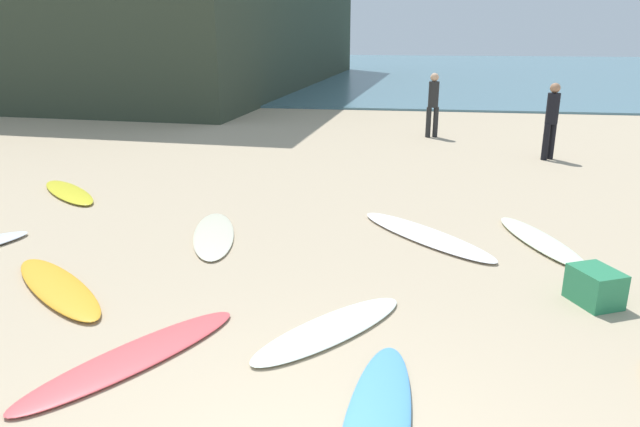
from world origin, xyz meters
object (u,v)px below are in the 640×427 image
at_px(surfboard_6, 58,287).
at_px(surfboard_10, 540,241).
at_px(surfboard_1, 214,235).
at_px(surfboard_5, 133,357).
at_px(beachgoer_near, 433,102).
at_px(surfboard_0, 425,235).
at_px(surfboard_8, 330,329).
at_px(beach_cooler, 595,286).
at_px(surfboard_4, 69,192).
at_px(beachgoer_mid, 552,117).

xyz_separation_m(surfboard_6, surfboard_10, (5.96, 2.44, -0.00)).
distance_m(surfboard_1, surfboard_5, 3.34).
height_order(surfboard_6, beachgoer_near, beachgoer_near).
bearing_deg(beachgoer_near, surfboard_0, 76.51).
bearing_deg(beachgoer_near, surfboard_8, 71.96).
height_order(surfboard_8, beach_cooler, beach_cooler).
bearing_deg(surfboard_4, beach_cooler, 110.62).
distance_m(surfboard_5, surfboard_6, 2.02).
distance_m(surfboard_1, surfboard_10, 4.73).
height_order(surfboard_4, surfboard_8, surfboard_4).
distance_m(surfboard_1, surfboard_6, 2.38).
relative_size(surfboard_0, beachgoer_near, 1.49).
bearing_deg(surfboard_6, surfboard_0, -20.30).
distance_m(surfboard_0, beach_cooler, 2.62).
bearing_deg(beach_cooler, surfboard_4, 158.36).
height_order(surfboard_4, surfboard_6, same).
bearing_deg(surfboard_6, surfboard_5, -89.56).
height_order(surfboard_5, beach_cooler, beach_cooler).
distance_m(surfboard_6, beach_cooler, 6.18).
relative_size(surfboard_4, beachgoer_mid, 1.21).
distance_m(surfboard_0, surfboard_6, 4.98).
xyz_separation_m(surfboard_0, surfboard_6, (-4.34, -2.44, 0.00)).
distance_m(surfboard_0, surfboard_10, 1.62).
bearing_deg(beach_cooler, surfboard_10, 95.83).
distance_m(surfboard_4, surfboard_10, 8.21).
relative_size(surfboard_8, beach_cooler, 3.75).
bearing_deg(surfboard_4, surfboard_6, 71.22).
xyz_separation_m(surfboard_1, beachgoer_mid, (6.03, 6.17, 0.95)).
bearing_deg(surfboard_1, beach_cooler, 146.90).
distance_m(surfboard_0, surfboard_4, 6.61).
xyz_separation_m(surfboard_10, beachgoer_near, (-1.25, 8.26, 0.93)).
bearing_deg(surfboard_10, beachgoer_mid, 58.13).
bearing_deg(surfboard_6, beachgoer_near, 16.54).
bearing_deg(surfboard_1, beachgoer_mid, -150.78).
bearing_deg(surfboard_0, beachgoer_mid, 19.63).
relative_size(surfboard_8, beachgoer_mid, 1.15).
relative_size(beachgoer_near, beachgoer_mid, 1.00).
bearing_deg(beachgoer_mid, surfboard_10, -139.38).
relative_size(surfboard_1, beach_cooler, 3.88).
relative_size(surfboard_5, beachgoer_mid, 1.33).
distance_m(surfboard_0, surfboard_8, 3.13).
height_order(surfboard_10, beach_cooler, beach_cooler).
height_order(surfboard_1, beachgoer_near, beachgoer_near).
bearing_deg(beachgoer_near, surfboard_6, 55.35).
bearing_deg(beach_cooler, surfboard_5, -158.02).
distance_m(surfboard_8, beach_cooler, 3.04).
bearing_deg(surfboard_1, surfboard_10, 168.49).
xyz_separation_m(surfboard_0, surfboard_8, (-1.03, -2.95, -0.01)).
distance_m(surfboard_5, beach_cooler, 4.96).
bearing_deg(surfboard_8, surfboard_4, -0.04).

